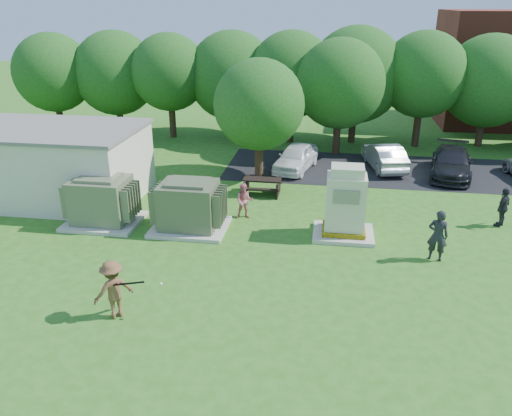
% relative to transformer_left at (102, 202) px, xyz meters
% --- Properties ---
extents(ground, '(120.00, 120.00, 0.00)m').
position_rel_transformer_left_xyz_m(ground, '(6.50, -4.50, -0.97)').
color(ground, '#2D6619').
rests_on(ground, ground).
extents(service_building, '(10.00, 5.00, 3.20)m').
position_rel_transformer_left_xyz_m(service_building, '(-4.50, 2.50, 0.63)').
color(service_building, beige).
rests_on(service_building, ground).
extents(service_building_roof, '(10.20, 5.20, 0.15)m').
position_rel_transformer_left_xyz_m(service_building_roof, '(-4.50, 2.50, 2.31)').
color(service_building_roof, slate).
rests_on(service_building_roof, service_building).
extents(parking_strip, '(20.00, 6.00, 0.01)m').
position_rel_transformer_left_xyz_m(parking_strip, '(13.50, 9.00, -0.96)').
color(parking_strip, '#232326').
rests_on(parking_strip, ground).
extents(transformer_left, '(3.00, 2.40, 2.07)m').
position_rel_transformer_left_xyz_m(transformer_left, '(0.00, 0.00, 0.00)').
color(transformer_left, beige).
rests_on(transformer_left, ground).
extents(transformer_right, '(3.00, 2.40, 2.07)m').
position_rel_transformer_left_xyz_m(transformer_right, '(3.70, 0.00, 0.00)').
color(transformer_right, beige).
rests_on(transformer_right, ground).
extents(generator_cabinet, '(2.36, 1.93, 2.88)m').
position_rel_transformer_left_xyz_m(generator_cabinet, '(9.87, 0.33, 0.29)').
color(generator_cabinet, beige).
rests_on(generator_cabinet, ground).
extents(picnic_table, '(1.80, 1.35, 0.77)m').
position_rel_transformer_left_xyz_m(picnic_table, '(6.05, 4.38, -0.49)').
color(picnic_table, black).
rests_on(picnic_table, ground).
extents(batter, '(1.32, 1.29, 1.82)m').
position_rel_transformer_left_xyz_m(batter, '(3.21, -6.25, -0.06)').
color(batter, brown).
rests_on(batter, ground).
extents(person_by_generator, '(0.79, 0.62, 1.91)m').
position_rel_transformer_left_xyz_m(person_by_generator, '(13.10, -1.20, -0.01)').
color(person_by_generator, black).
rests_on(person_by_generator, ground).
extents(person_at_picnic, '(0.83, 0.69, 1.54)m').
position_rel_transformer_left_xyz_m(person_at_picnic, '(5.71, 1.42, -0.20)').
color(person_at_picnic, '#D8727F').
rests_on(person_at_picnic, ground).
extents(person_walking_right, '(0.93, 1.02, 1.67)m').
position_rel_transformer_left_xyz_m(person_walking_right, '(16.28, 2.22, -0.14)').
color(person_walking_right, '#25252B').
rests_on(person_walking_right, ground).
extents(car_white, '(2.56, 4.36, 1.39)m').
position_rel_transformer_left_xyz_m(car_white, '(7.34, 8.40, -0.27)').
color(car_white, white).
rests_on(car_white, ground).
extents(car_silver_a, '(2.34, 4.48, 1.40)m').
position_rel_transformer_left_xyz_m(car_silver_a, '(12.12, 9.36, -0.27)').
color(car_silver_a, '#B8B8BD').
rests_on(car_silver_a, ground).
extents(car_dark, '(2.91, 5.19, 1.42)m').
position_rel_transformer_left_xyz_m(car_dark, '(15.54, 8.66, -0.26)').
color(car_dark, black).
rests_on(car_dark, ground).
extents(batting_equipment, '(1.49, 0.40, 0.11)m').
position_rel_transformer_left_xyz_m(batting_equipment, '(3.80, -6.29, 0.21)').
color(batting_equipment, black).
rests_on(batting_equipment, ground).
extents(tree_row, '(41.30, 13.30, 7.30)m').
position_rel_transformer_left_xyz_m(tree_row, '(8.25, 14.00, 3.18)').
color(tree_row, '#47301E').
rests_on(tree_row, ground).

